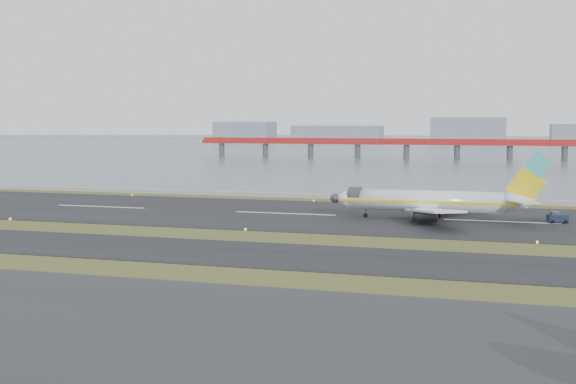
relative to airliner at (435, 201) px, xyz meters
name	(u,v)px	position (x,y,z in m)	size (l,w,h in m)	color
ground	(229,238)	(-28.43, -28.81, -3.46)	(1000.00, 1000.00, 0.00)	#374D1B
taxiway_strip	(197,251)	(-28.43, -40.81, -3.41)	(1000.00, 18.00, 0.10)	black
runway_strip	(285,214)	(-28.43, 1.19, -3.41)	(1000.00, 45.00, 0.10)	black
seawall	(322,196)	(-28.43, 31.19, -2.96)	(1000.00, 2.50, 1.00)	#999893
bay_water	(446,145)	(-28.43, 431.19, -3.46)	(1400.00, 800.00, 1.30)	#4C5A6D
red_pier	(457,144)	(-8.43, 221.19, 3.82)	(260.00, 5.00, 10.20)	red
far_shoreline	(472,134)	(-14.81, 591.19, 2.61)	(1400.00, 80.00, 60.50)	gray
airliner	(435,201)	(0.00, 0.00, 0.00)	(38.52, 32.89, 12.80)	white
pushback_tug	(557,218)	(20.89, 2.08, -2.43)	(3.69, 2.71, 2.11)	#131E35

